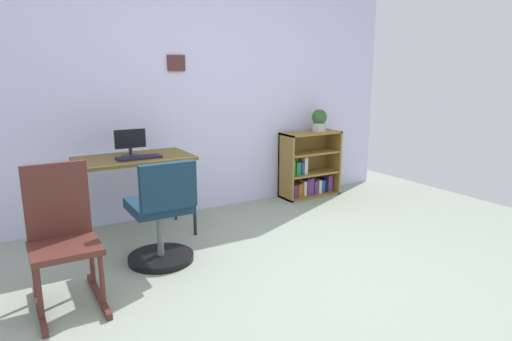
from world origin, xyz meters
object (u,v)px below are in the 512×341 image
object	(u,v)px
monitor	(130,142)
bookshelf_low	(307,168)
potted_plant_on_shelf	(319,120)
desk	(134,164)
keyboard	(139,158)
rocking_chair	(62,235)
office_chair	(162,220)

from	to	relation	value
monitor	bookshelf_low	distance (m)	2.25
potted_plant_on_shelf	desk	bearing A→B (deg)	-173.82
keyboard	bookshelf_low	world-z (taller)	bookshelf_low
bookshelf_low	potted_plant_on_shelf	xyz separation A→B (m)	(0.12, -0.05, 0.57)
keyboard	potted_plant_on_shelf	bearing A→B (deg)	8.75
desk	keyboard	world-z (taller)	keyboard
keyboard	rocking_chair	xyz separation A→B (m)	(-0.76, -0.84, -0.29)
keyboard	rocking_chair	distance (m)	1.17
monitor	bookshelf_low	size ratio (longest dim) A/B	0.35
rocking_chair	potted_plant_on_shelf	world-z (taller)	potted_plant_on_shelf
desk	office_chair	size ratio (longest dim) A/B	1.18
desk	potted_plant_on_shelf	world-z (taller)	potted_plant_on_shelf
monitor	rocking_chair	world-z (taller)	monitor
desk	office_chair	xyz separation A→B (m)	(-0.00, -0.71, -0.32)
bookshelf_low	potted_plant_on_shelf	world-z (taller)	potted_plant_on_shelf
keyboard	rocking_chair	world-z (taller)	rocking_chair
monitor	office_chair	distance (m)	0.90
desk	potted_plant_on_shelf	size ratio (longest dim) A/B	3.81
monitor	desk	bearing A→B (deg)	-71.99
office_chair	bookshelf_low	size ratio (longest dim) A/B	1.09
potted_plant_on_shelf	monitor	bearing A→B (deg)	-174.82
bookshelf_low	office_chair	bearing A→B (deg)	-155.14
keyboard	rocking_chair	bearing A→B (deg)	-132.27
office_chair	rocking_chair	size ratio (longest dim) A/B	0.93
office_chair	bookshelf_low	xyz separation A→B (m)	(2.17, 1.00, -0.02)
keyboard	bookshelf_low	xyz separation A→B (m)	(2.14, 0.40, -0.41)
bookshelf_low	desk	bearing A→B (deg)	-172.21
desk	bookshelf_low	bearing A→B (deg)	7.79
keyboard	office_chair	size ratio (longest dim) A/B	0.45
keyboard	bookshelf_low	size ratio (longest dim) A/B	0.49
monitor	potted_plant_on_shelf	bearing A→B (deg)	5.18
monitor	rocking_chair	xyz separation A→B (m)	(-0.73, -0.98, -0.41)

